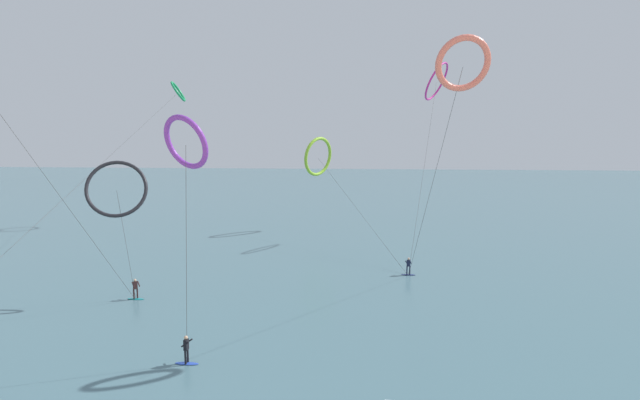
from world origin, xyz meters
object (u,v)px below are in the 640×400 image
Objects in this scene: surfer_navy at (408,267)px; kite_emerald at (178,92)px; kite_lime at (318,157)px; kite_coral at (463,64)px; kite_violet at (186,143)px; surfer_cobalt at (186,352)px; kite_charcoal at (117,189)px; kite_magenta at (436,82)px; surfer_teal at (136,290)px.

kite_emerald is (-33.21, 27.69, 19.47)m from surfer_navy.
kite_coral is at bearing 53.90° from kite_lime.
kite_lime is 1.79× the size of kite_violet.
kite_emerald is (-18.96, 47.84, 19.47)m from surfer_cobalt.
kite_lime is 43.03m from kite_violet.
kite_violet reaches higher than kite_charcoal.
kite_magenta is at bearing -88.11° from kite_violet.
surfer_cobalt and surfer_navy have the same top height.
kite_emerald is (-10.59, 37.10, 19.47)m from surfer_teal.
surfer_navy and surfer_teal have the same top height.
surfer_navy is 26.86m from kite_charcoal.
kite_lime reaches higher than kite_charcoal.
kite_magenta is 43.35m from kite_violet.
kite_violet is (9.72, -10.33, 3.68)m from kite_charcoal.
kite_magenta is (27.21, 27.94, 19.51)m from surfer_teal.
surfer_cobalt is at bearing 30.74° from kite_lime.
kite_violet is (19.24, -47.59, -7.52)m from kite_emerald.
surfer_navy is at bearing 2.70° from kite_charcoal.
surfer_cobalt is 1.00× the size of surfer_teal.
kite_emerald reaches higher than surfer_cobalt.
kite_coral is 27.29m from kite_charcoal.
surfer_teal is (-8.37, 10.74, 0.00)m from surfer_cobalt.
surfer_navy is 27.30m from kite_magenta.
surfer_cobalt is at bearing -2.20° from kite_magenta.
surfer_teal is 18.11m from kite_violet.
surfer_cobalt is 24.67m from surfer_navy.
surfer_navy is at bearing -97.40° from kite_violet.
kite_coral reaches higher than surfer_cobalt.
kite_coral is at bearing 18.91° from kite_magenta.
kite_emerald reaches higher than kite_lime.
kite_emerald is 3.73× the size of kite_violet.
kite_violet is at bearing -167.59° from kite_emerald.
kite_magenta is (4.60, 18.54, 19.51)m from surfer_navy.
surfer_teal is at bearing 44.30° from surfer_cobalt.
kite_magenta reaches higher than kite_emerald.
kite_charcoal is 0.50× the size of kite_magenta.
kite_magenta is at bearing -19.59° from surfer_cobalt.
kite_charcoal is (-23.69, -9.57, 8.28)m from surfer_navy.
kite_emerald reaches higher than kite_charcoal.
kite_emerald reaches higher than kite_coral.
kite_charcoal is (-1.08, -0.17, 8.28)m from surfer_teal.
kite_emerald is at bearing -61.57° from kite_coral.
surfer_teal is at bearing -22.86° from kite_violet.
surfer_cobalt is 44.33m from kite_lime.
kite_charcoal is 41.43m from kite_magenta.
kite_magenta is (37.81, -9.15, 0.03)m from kite_emerald.
kite_coral is 0.85× the size of kite_magenta.
kite_coral is at bearing -64.11° from surfer_cobalt.
kite_violet reaches higher than surfer_navy.
kite_violet reaches higher than kite_lime.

